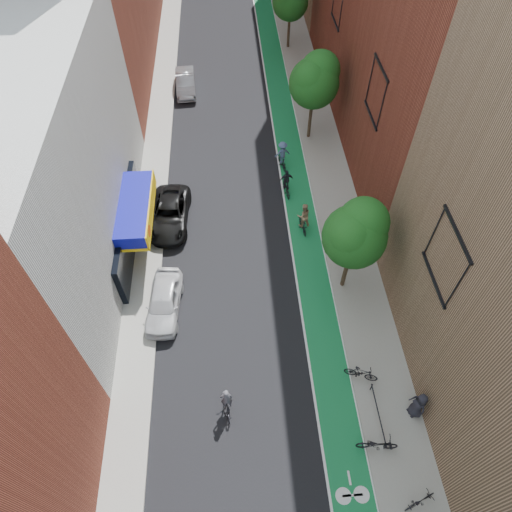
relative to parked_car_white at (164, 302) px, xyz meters
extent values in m
plane|color=black|center=(4.60, -9.13, -0.74)|extent=(160.00, 160.00, 0.00)
cube|color=#157939|center=(8.60, 16.87, -0.74)|extent=(2.00, 68.00, 0.01)
cube|color=gray|center=(-1.40, 16.87, -0.67)|extent=(2.00, 68.00, 0.15)
cube|color=gray|center=(11.10, 16.87, -0.67)|extent=(3.00, 68.00, 0.15)
cube|color=silver|center=(-6.40, 4.87, 5.26)|extent=(8.00, 20.00, 12.00)
cylinder|color=#332619|center=(10.20, 0.87, 0.91)|extent=(0.24, 0.24, 3.30)
sphere|color=#144C18|center=(10.20, 0.87, 3.64)|extent=(3.36, 3.36, 3.36)
sphere|color=#144C18|center=(10.60, 1.17, 4.36)|extent=(2.64, 2.64, 2.64)
sphere|color=#144C18|center=(9.90, 0.57, 4.12)|extent=(2.40, 2.40, 2.40)
cylinder|color=#332619|center=(10.20, 14.87, 0.99)|extent=(0.24, 0.24, 3.47)
sphere|color=#144C18|center=(10.20, 14.87, 3.86)|extent=(3.53, 3.53, 3.53)
sphere|color=#144C18|center=(10.60, 15.17, 4.61)|extent=(2.77, 2.77, 2.77)
sphere|color=#144C18|center=(9.90, 14.57, 4.36)|extent=(2.52, 2.52, 2.52)
cylinder|color=#332619|center=(10.20, 28.87, 0.85)|extent=(0.24, 0.24, 3.19)
sphere|color=#144C18|center=(10.20, 28.87, 3.49)|extent=(3.25, 3.25, 3.25)
imported|color=silver|center=(0.00, 0.00, 0.00)|extent=(2.11, 4.49, 1.48)
imported|color=black|center=(0.00, 6.70, -0.03)|extent=(2.67, 5.26, 1.42)
imported|color=gray|center=(0.61, 22.15, 0.00)|extent=(1.82, 4.56, 1.48)
imported|color=black|center=(3.30, -5.98, -0.32)|extent=(0.71, 1.66, 0.85)
imported|color=#4F4E56|center=(3.30, -5.88, 0.43)|extent=(0.63, 0.44, 1.64)
imported|color=black|center=(8.47, 5.39, -0.27)|extent=(0.65, 1.60, 0.94)
imported|color=tan|center=(8.47, 5.49, 0.50)|extent=(0.96, 0.79, 1.79)
imported|color=black|center=(7.80, 8.87, -0.29)|extent=(0.80, 1.78, 0.90)
imported|color=#22222A|center=(7.80, 8.97, 0.39)|extent=(0.95, 0.49, 1.56)
imported|color=black|center=(7.80, 11.58, -0.28)|extent=(0.81, 1.59, 0.92)
imported|color=#45597D|center=(7.80, 11.68, 0.49)|extent=(1.27, 0.92, 1.76)
imported|color=black|center=(11.30, -10.62, -0.19)|extent=(1.60, 1.06, 0.79)
imported|color=black|center=(10.00, -4.87, -0.08)|extent=(1.75, 1.06, 1.02)
imported|color=black|center=(10.00, -8.27, -0.09)|extent=(1.95, 0.84, 1.00)
imported|color=#212129|center=(12.20, -6.78, 0.34)|extent=(0.82, 1.04, 1.87)
camera|label=1|loc=(4.12, -13.98, 21.25)|focal=32.00mm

